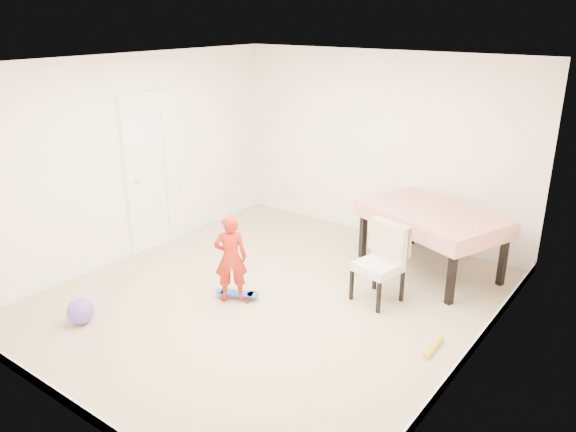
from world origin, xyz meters
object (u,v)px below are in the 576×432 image
Objects in this scene: dining_chair at (378,264)px; balloon at (81,311)px; child at (231,261)px; dining_table at (430,241)px; skateboard at (237,295)px.

dining_chair reaches higher than balloon.
dining_table is at bearing -166.32° from child.
dining_table reaches higher than balloon.
balloon is (-2.23, -2.28, -0.31)m from dining_chair.
skateboard is 0.51× the size of child.
dining_table is 2.48m from skateboard.
dining_table is at bearing 29.65° from skateboard.
dining_table reaches higher than skateboard.
dining_table is 1.10m from dining_chair.
dining_table is 2.52m from child.
skateboard is at bearing 55.43° from balloon.
child is 1.64m from balloon.
dining_chair is 3.21× the size of balloon.
skateboard is 0.46m from child.
skateboard is 1.83× the size of balloon.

